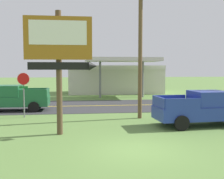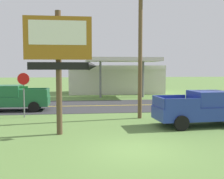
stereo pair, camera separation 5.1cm
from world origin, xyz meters
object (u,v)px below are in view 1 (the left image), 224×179
object	(u,v)px
motel_sign	(60,50)
pickup_green_on_road	(13,98)
stop_sign	(24,87)
pickup_blue_parked_on_lawn	(202,109)
utility_pole	(140,43)
gas_station	(115,78)

from	to	relation	value
motel_sign	pickup_green_on_road	distance (m)	9.57
motel_sign	stop_sign	distance (m)	6.13
stop_sign	pickup_blue_parked_on_lawn	world-z (taller)	stop_sign
motel_sign	stop_sign	xyz separation A→B (m)	(-2.73, 5.09, -2.07)
utility_pole	pickup_blue_parked_on_lawn	world-z (taller)	utility_pole
motel_sign	pickup_blue_parked_on_lawn	bearing A→B (deg)	9.05
pickup_green_on_road	motel_sign	bearing A→B (deg)	-63.00
pickup_blue_parked_on_lawn	pickup_green_on_road	xyz separation A→B (m)	(-11.88, 6.82, 0.00)
stop_sign	utility_pole	bearing A→B (deg)	-8.70
stop_sign	gas_station	distance (m)	19.12
utility_pole	pickup_green_on_road	bearing A→B (deg)	155.17
stop_sign	pickup_green_on_road	world-z (taller)	stop_sign
pickup_blue_parked_on_lawn	pickup_green_on_road	size ratio (longest dim) A/B	1.02
motel_sign	gas_station	world-z (taller)	motel_sign
motel_sign	gas_station	bearing A→B (deg)	75.90
pickup_blue_parked_on_lawn	stop_sign	bearing A→B (deg)	159.86
pickup_green_on_road	stop_sign	bearing A→B (deg)	-65.10
motel_sign	utility_pole	distance (m)	6.25
stop_sign	pickup_green_on_road	xyz separation A→B (m)	(-1.38, 2.97, -1.06)
motel_sign	pickup_blue_parked_on_lawn	xyz separation A→B (m)	(7.77, 1.24, -3.13)
stop_sign	pickup_blue_parked_on_lawn	bearing A→B (deg)	-20.14
gas_station	pickup_blue_parked_on_lawn	xyz separation A→B (m)	(2.17, -21.06, -0.98)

